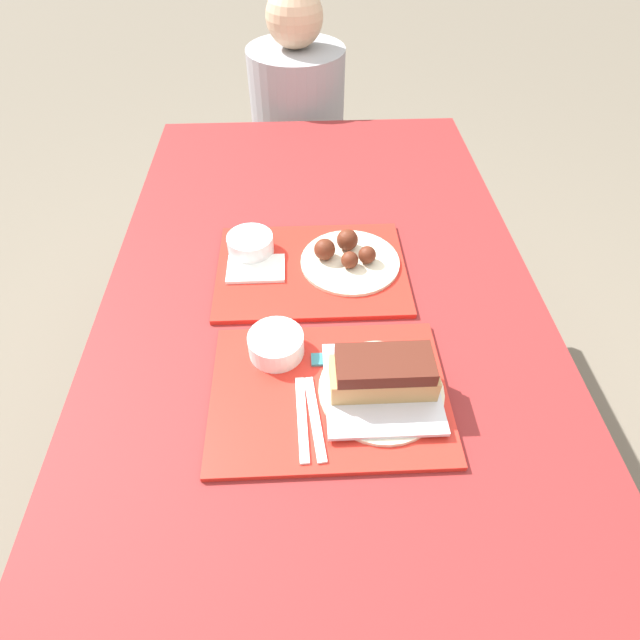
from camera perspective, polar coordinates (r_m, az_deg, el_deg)
ground_plane at (r=1.67m, az=0.36°, el=-19.65°), size 12.00×12.00×0.00m
picnic_table at (r=1.07m, az=0.54°, el=-4.77°), size 0.95×1.89×0.78m
picnic_bench_far at (r=2.16m, az=-1.16°, el=14.94°), size 0.90×0.28×0.46m
tray_near at (r=0.91m, az=1.14°, el=-8.35°), size 0.43×0.32×0.01m
tray_far at (r=1.14m, az=-0.99°, el=5.80°), size 0.43×0.32×0.01m
bowl_coleslaw_near at (r=0.95m, az=-5.05°, el=-2.68°), size 0.11×0.11×0.05m
brisket_sandwich_plate at (r=0.89m, az=7.16°, el=-6.78°), size 0.23×0.23×0.09m
plastic_fork_near at (r=0.87m, az=-2.07°, el=-11.15°), size 0.02×0.17×0.00m
plastic_knife_near at (r=0.87m, az=-0.60°, el=-11.10°), size 0.03×0.17×0.00m
condiment_packet at (r=0.95m, az=0.08°, el=-4.54°), size 0.04×0.03×0.01m
bowl_coleslaw_far at (r=1.17m, az=-7.96°, el=8.66°), size 0.11×0.11×0.05m
wings_plate_far at (r=1.14m, az=3.13°, el=7.37°), size 0.23×0.23×0.06m
napkin_far at (r=1.14m, az=-7.34°, el=5.85°), size 0.13×0.09×0.01m
person_seated_across at (r=2.00m, az=-2.60°, el=23.22°), size 0.34×0.34×0.66m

